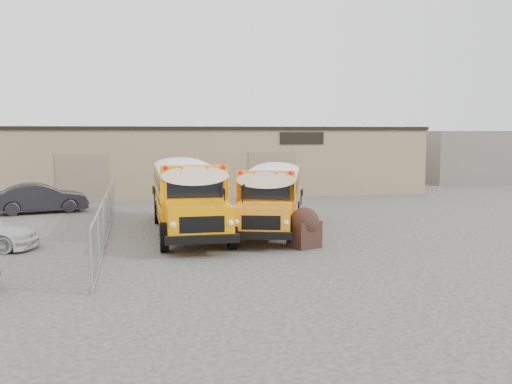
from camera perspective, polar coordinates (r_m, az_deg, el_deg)
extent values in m
plane|color=#363431|center=(22.37, 0.65, -5.14)|extent=(120.00, 120.00, 0.00)
cube|color=#8C7B56|center=(41.74, -5.33, 3.16)|extent=(30.00, 10.00, 4.50)
cube|color=black|center=(41.69, -5.36, 6.32)|extent=(30.20, 10.20, 0.25)
cube|color=black|center=(37.96, 4.61, 5.37)|extent=(3.00, 0.08, 0.80)
cube|color=gray|center=(36.65, -16.92, 1.35)|extent=(3.20, 0.08, 3.00)
cube|color=gray|center=(37.55, 1.65, 1.72)|extent=(3.20, 0.08, 3.00)
cylinder|color=#95989D|center=(15.85, -16.17, -6.74)|extent=(0.07, 0.07, 1.80)
cylinder|color=#95989D|center=(18.78, -15.50, -4.73)|extent=(0.07, 0.07, 1.80)
cylinder|color=#95989D|center=(21.73, -15.02, -3.27)|extent=(0.07, 0.07, 1.80)
cylinder|color=#95989D|center=(24.69, -14.65, -2.15)|extent=(0.07, 0.07, 1.80)
cylinder|color=#95989D|center=(27.66, -14.36, -1.28)|extent=(0.07, 0.07, 1.80)
cylinder|color=#95989D|center=(30.64, -14.12, -0.58)|extent=(0.07, 0.07, 1.80)
cylinder|color=#95989D|center=(33.62, -13.93, 0.00)|extent=(0.07, 0.07, 1.80)
cylinder|color=#95989D|center=(24.58, -14.70, -0.12)|extent=(0.05, 18.00, 0.05)
cylinder|color=#95989D|center=(24.82, -14.59, -4.10)|extent=(0.05, 18.00, 0.05)
cube|color=#95989D|center=(24.69, -14.65, -2.15)|extent=(0.02, 18.00, 1.70)
cube|color=slate|center=(53.80, 20.48, 3.40)|extent=(10.00, 8.00, 4.40)
cube|color=#F99800|center=(31.99, -7.91, 1.11)|extent=(2.63, 7.94, 2.14)
cube|color=#F99800|center=(26.96, -7.16, -0.80)|extent=(2.30, 2.30, 1.20)
cube|color=black|center=(28.02, -7.38, 1.65)|extent=(2.14, 0.07, 0.78)
cube|color=white|center=(31.91, -7.94, 3.30)|extent=(2.63, 8.02, 0.42)
cube|color=#F99800|center=(28.21, -7.44, 3.02)|extent=(2.56, 0.53, 0.38)
sphere|color=#E50705|center=(27.91, -9.65, 3.21)|extent=(0.21, 0.21, 0.21)
sphere|color=#E50705|center=(28.07, -5.17, 3.28)|extent=(0.21, 0.21, 0.21)
sphere|color=orange|center=(27.94, -8.41, 3.23)|extent=(0.21, 0.21, 0.21)
sphere|color=orange|center=(28.01, -6.39, 3.26)|extent=(0.21, 0.21, 0.21)
cube|color=black|center=(25.81, -6.92, -2.17)|extent=(2.56, 0.24, 0.29)
cube|color=black|center=(36.08, -8.32, 0.15)|extent=(2.56, 0.21, 0.29)
cube|color=black|center=(31.99, -7.91, 0.97)|extent=(2.67, 7.78, 0.06)
cube|color=black|center=(32.25, -7.96, 2.22)|extent=(2.66, 6.68, 0.65)
cylinder|color=black|center=(27.08, -9.78, -2.09)|extent=(0.29, 1.09, 1.09)
cylinder|color=black|center=(27.28, -4.56, -1.97)|extent=(0.29, 1.09, 1.09)
cylinder|color=black|center=(33.61, -10.18, -0.53)|extent=(0.29, 1.09, 1.09)
cylinder|color=black|center=(33.77, -5.96, -0.43)|extent=(0.29, 1.09, 1.09)
cube|color=orange|center=(31.87, 2.26, 0.89)|extent=(4.42, 7.61, 1.95)
cube|color=orange|center=(27.29, 1.71, -0.89)|extent=(2.62, 2.62, 1.09)
cube|color=black|center=(28.25, 1.86, 1.34)|extent=(1.88, 0.63, 0.71)
cube|color=white|center=(31.79, 2.27, 2.89)|extent=(4.45, 7.69, 0.38)
cube|color=orange|center=(28.42, 1.89, 2.58)|extent=(2.37, 1.15, 0.34)
sphere|color=#E50705|center=(28.28, -0.16, 2.79)|extent=(0.19, 0.19, 0.19)
sphere|color=#E50705|center=(28.15, 3.90, 2.77)|extent=(0.19, 0.19, 0.19)
sphere|color=orange|center=(28.23, 0.95, 2.79)|extent=(0.19, 0.19, 0.19)
sphere|color=orange|center=(28.17, 2.78, 2.78)|extent=(0.19, 0.19, 0.19)
cube|color=black|center=(26.24, 1.55, -2.12)|extent=(2.29, 0.89, 0.27)
cube|color=black|center=(35.61, 2.58, 0.04)|extent=(2.28, 0.88, 0.27)
cube|color=black|center=(31.88, 2.26, 0.76)|extent=(4.42, 7.49, 0.06)
cube|color=black|center=(32.11, 2.29, 1.91)|extent=(4.11, 6.53, 0.59)
cylinder|color=black|center=(27.56, -0.63, -1.97)|extent=(0.55, 1.02, 0.99)
cylinder|color=black|center=(27.42, 4.09, -2.02)|extent=(0.55, 1.02, 0.99)
cylinder|color=black|center=(33.49, 0.45, -0.54)|extent=(0.55, 1.02, 0.99)
cylinder|color=black|center=(33.37, 4.33, -0.58)|extent=(0.55, 1.02, 0.99)
cube|color=black|center=(21.54, 4.85, -4.22)|extent=(1.29, 1.23, 1.02)
sphere|color=black|center=(21.47, 4.86, -3.02)|extent=(1.12, 1.12, 1.12)
imported|color=black|center=(32.63, -20.72, -0.58)|extent=(5.06, 2.70, 1.58)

